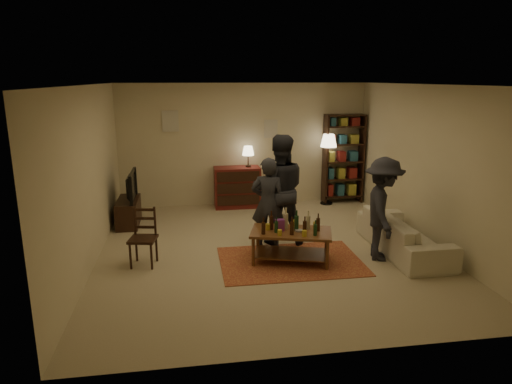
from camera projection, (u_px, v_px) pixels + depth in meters
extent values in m
plane|color=#C6B793|center=(268.00, 250.00, 7.63)|extent=(6.00, 6.00, 0.00)
plane|color=beige|center=(244.00, 145.00, 10.18)|extent=(5.50, 0.00, 5.50)
plane|color=beige|center=(90.00, 177.00, 6.89)|extent=(0.00, 6.00, 6.00)
plane|color=beige|center=(428.00, 166.00, 7.71)|extent=(0.00, 6.00, 6.00)
plane|color=beige|center=(324.00, 232.00, 4.43)|extent=(5.50, 0.00, 5.50)
plane|color=white|center=(269.00, 85.00, 6.97)|extent=(6.00, 6.00, 0.00)
cube|color=beige|center=(170.00, 121.00, 9.78)|extent=(0.35, 0.03, 0.45)
cube|color=beige|center=(271.00, 129.00, 10.16)|extent=(0.30, 0.03, 0.40)
cube|color=maroon|center=(291.00, 261.00, 7.16)|extent=(2.20, 1.50, 0.01)
cube|color=brown|center=(291.00, 232.00, 7.04)|extent=(1.37, 0.99, 0.04)
cube|color=brown|center=(291.00, 253.00, 7.13)|extent=(1.24, 0.86, 0.02)
cylinder|color=brown|center=(253.00, 252.00, 6.91)|extent=(0.05, 0.05, 0.46)
cylinder|color=brown|center=(327.00, 256.00, 6.77)|extent=(0.05, 0.05, 0.46)
cylinder|color=brown|center=(258.00, 240.00, 7.44)|extent=(0.05, 0.05, 0.46)
cylinder|color=brown|center=(326.00, 243.00, 7.30)|extent=(0.05, 0.05, 0.46)
cylinder|color=gold|center=(268.00, 227.00, 7.08)|extent=(0.07, 0.07, 0.10)
cylinder|color=gold|center=(280.00, 233.00, 6.83)|extent=(0.07, 0.07, 0.09)
cylinder|color=gold|center=(295.00, 223.00, 7.24)|extent=(0.07, 0.07, 0.11)
cylinder|color=gold|center=(304.00, 233.00, 6.80)|extent=(0.07, 0.07, 0.09)
cylinder|color=gold|center=(315.00, 225.00, 7.17)|extent=(0.07, 0.07, 0.10)
cube|color=purple|center=(280.00, 225.00, 7.06)|extent=(0.14, 0.09, 0.18)
cylinder|color=gray|center=(299.00, 231.00, 7.00)|extent=(0.12, 0.12, 0.02)
cube|color=black|center=(143.00, 239.00, 6.93)|extent=(0.46, 0.46, 0.04)
cylinder|color=black|center=(130.00, 256.00, 6.83)|extent=(0.04, 0.04, 0.41)
cylinder|color=black|center=(151.00, 256.00, 6.82)|extent=(0.04, 0.04, 0.41)
cylinder|color=black|center=(136.00, 249.00, 7.14)|extent=(0.04, 0.04, 0.41)
cylinder|color=black|center=(157.00, 249.00, 7.13)|extent=(0.04, 0.04, 0.41)
cube|color=black|center=(145.00, 220.00, 7.02)|extent=(0.32, 0.09, 0.47)
cube|color=black|center=(129.00, 212.00, 8.93)|extent=(0.40, 1.00, 0.50)
imported|color=black|center=(128.00, 186.00, 8.80)|extent=(0.13, 0.97, 0.56)
cube|color=maroon|center=(237.00, 187.00, 10.10)|extent=(1.00, 0.48, 0.90)
cube|color=black|center=(239.00, 200.00, 9.91)|extent=(0.92, 0.02, 0.22)
cube|color=black|center=(238.00, 188.00, 9.85)|extent=(0.92, 0.02, 0.22)
cube|color=black|center=(238.00, 177.00, 9.79)|extent=(0.92, 0.02, 0.22)
cylinder|color=black|center=(248.00, 166.00, 10.02)|extent=(0.12, 0.12, 0.04)
cylinder|color=black|center=(248.00, 160.00, 9.99)|extent=(0.02, 0.02, 0.22)
cone|color=#FFE5B2|center=(248.00, 151.00, 9.94)|extent=(0.26, 0.26, 0.20)
cube|color=black|center=(325.00, 160.00, 10.32)|extent=(0.04, 0.34, 2.00)
cube|color=black|center=(361.00, 159.00, 10.45)|extent=(0.04, 0.34, 2.00)
cube|color=black|center=(342.00, 195.00, 10.60)|extent=(0.90, 0.34, 0.03)
cube|color=black|center=(342.00, 179.00, 10.50)|extent=(0.90, 0.34, 0.03)
cube|color=black|center=(343.00, 161.00, 10.40)|extent=(0.90, 0.34, 0.03)
cube|color=black|center=(344.00, 144.00, 10.30)|extent=(0.90, 0.34, 0.03)
cube|color=black|center=(345.00, 126.00, 10.21)|extent=(0.90, 0.34, 0.03)
cube|color=black|center=(345.00, 115.00, 10.15)|extent=(0.90, 0.34, 0.03)
cube|color=maroon|center=(329.00, 190.00, 10.51)|extent=(0.12, 0.22, 0.26)
cube|color=#255A71|center=(340.00, 189.00, 10.55)|extent=(0.15, 0.22, 0.26)
cube|color=#A69F37|center=(351.00, 189.00, 10.59)|extent=(0.18, 0.22, 0.26)
cube|color=#255A71|center=(330.00, 173.00, 10.42)|extent=(0.12, 0.22, 0.24)
cube|color=#A69F37|center=(341.00, 173.00, 10.46)|extent=(0.15, 0.22, 0.24)
cube|color=maroon|center=(352.00, 172.00, 10.50)|extent=(0.18, 0.22, 0.24)
cube|color=#A69F37|center=(331.00, 156.00, 10.33)|extent=(0.12, 0.22, 0.22)
cube|color=maroon|center=(341.00, 156.00, 10.36)|extent=(0.15, 0.22, 0.22)
cube|color=#255A71|center=(353.00, 156.00, 10.40)|extent=(0.18, 0.22, 0.22)
cube|color=maroon|center=(331.00, 139.00, 10.23)|extent=(0.12, 0.22, 0.20)
cube|color=#255A71|center=(342.00, 139.00, 10.27)|extent=(0.15, 0.22, 0.20)
cube|color=#A69F37|center=(354.00, 139.00, 10.31)|extent=(0.18, 0.22, 0.20)
cube|color=#255A71|center=(332.00, 122.00, 10.14)|extent=(0.12, 0.22, 0.18)
cube|color=#A69F37|center=(343.00, 122.00, 10.17)|extent=(0.15, 0.22, 0.18)
cube|color=maroon|center=(354.00, 121.00, 10.21)|extent=(0.18, 0.22, 0.18)
cylinder|color=black|center=(326.00, 203.00, 10.44)|extent=(0.28, 0.28, 0.03)
cylinder|color=black|center=(327.00, 174.00, 10.28)|extent=(0.03, 0.03, 1.41)
cone|color=#FFE5B2|center=(329.00, 141.00, 10.09)|extent=(0.36, 0.36, 0.28)
imported|color=beige|center=(404.00, 234.00, 7.50)|extent=(0.81, 2.08, 0.61)
imported|color=#27292F|center=(268.00, 203.00, 7.57)|extent=(0.65, 0.51, 1.55)
imported|color=#25262C|center=(279.00, 190.00, 7.77)|extent=(1.00, 0.82, 1.90)
imported|color=#24252C|center=(383.00, 209.00, 7.10)|extent=(0.88, 1.18, 1.63)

